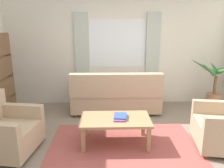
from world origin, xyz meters
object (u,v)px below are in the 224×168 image
Objects in this scene: coffee_table at (115,122)px; book_stack_on_table at (120,117)px; couch at (116,96)px; armchair_left at (3,131)px; potted_plant at (215,87)px.

coffee_table is 0.11m from book_stack_on_table.
couch is 1.37m from coffee_table.
armchair_left is at bearing 42.21° from couch.
potted_plant is (2.23, 0.12, 0.16)m from couch.
potted_plant is at bearing 33.61° from book_stack_on_table.
book_stack_on_table is (0.00, -1.36, 0.09)m from couch.
armchair_left is 1.69m from coffee_table.
armchair_left is 2.76× the size of book_stack_on_table.
potted_plant is at bearing -176.86° from couch.
couch is 1.60× the size of potted_plant.
potted_plant reaches higher than armchair_left.
coffee_table is at bearing -74.36° from armchair_left.
armchair_left is at bearing -156.79° from potted_plant.
book_stack_on_table is at bearing -74.21° from armchair_left.
couch is 2.00× the size of armchair_left.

